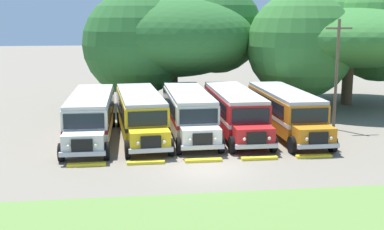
{
  "coord_description": "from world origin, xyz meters",
  "views": [
    {
      "loc": [
        -3.89,
        -24.08,
        7.68
      ],
      "look_at": [
        0.0,
        6.06,
        1.6
      ],
      "focal_mm": 46.57,
      "sensor_mm": 36.0,
      "label": 1
    }
  ],
  "objects_px": {
    "parked_bus_slot_1": "(140,112)",
    "utility_pole": "(337,72)",
    "parked_bus_slot_4": "(285,110)",
    "secondary_tree": "(346,37)",
    "parked_bus_slot_0": "(91,114)",
    "parked_bus_slot_3": "(235,110)",
    "parked_bus_slot_2": "(189,110)",
    "broad_shade_tree": "(172,36)"
  },
  "relations": [
    {
      "from": "parked_bus_slot_3",
      "to": "parked_bus_slot_4",
      "type": "bearing_deg",
      "value": 82.74
    },
    {
      "from": "parked_bus_slot_1",
      "to": "utility_pole",
      "type": "relative_size",
      "value": 1.47
    },
    {
      "from": "parked_bus_slot_0",
      "to": "secondary_tree",
      "type": "bearing_deg",
      "value": 116.83
    },
    {
      "from": "parked_bus_slot_3",
      "to": "parked_bus_slot_1",
      "type": "bearing_deg",
      "value": -89.02
    },
    {
      "from": "parked_bus_slot_1",
      "to": "parked_bus_slot_2",
      "type": "bearing_deg",
      "value": 91.33
    },
    {
      "from": "parked_bus_slot_1",
      "to": "parked_bus_slot_4",
      "type": "relative_size",
      "value": 1.01
    },
    {
      "from": "parked_bus_slot_1",
      "to": "secondary_tree",
      "type": "height_order",
      "value": "secondary_tree"
    },
    {
      "from": "parked_bus_slot_2",
      "to": "broad_shade_tree",
      "type": "height_order",
      "value": "broad_shade_tree"
    },
    {
      "from": "parked_bus_slot_0",
      "to": "parked_bus_slot_4",
      "type": "distance_m",
      "value": 12.62
    },
    {
      "from": "parked_bus_slot_0",
      "to": "parked_bus_slot_1",
      "type": "bearing_deg",
      "value": 95.19
    },
    {
      "from": "parked_bus_slot_0",
      "to": "parked_bus_slot_4",
      "type": "xyz_separation_m",
      "value": [
        12.62,
        -0.06,
        0.0
      ]
    },
    {
      "from": "utility_pole",
      "to": "parked_bus_slot_4",
      "type": "bearing_deg",
      "value": -168.9
    },
    {
      "from": "parked_bus_slot_4",
      "to": "parked_bus_slot_1",
      "type": "bearing_deg",
      "value": -92.58
    },
    {
      "from": "parked_bus_slot_3",
      "to": "parked_bus_slot_4",
      "type": "distance_m",
      "value": 3.34
    },
    {
      "from": "parked_bus_slot_3",
      "to": "parked_bus_slot_0",
      "type": "bearing_deg",
      "value": -87.9
    },
    {
      "from": "parked_bus_slot_2",
      "to": "utility_pole",
      "type": "bearing_deg",
      "value": 90.14
    },
    {
      "from": "parked_bus_slot_1",
      "to": "parked_bus_slot_4",
      "type": "distance_m",
      "value": 9.51
    },
    {
      "from": "parked_bus_slot_0",
      "to": "utility_pole",
      "type": "height_order",
      "value": "utility_pole"
    },
    {
      "from": "broad_shade_tree",
      "to": "parked_bus_slot_1",
      "type": "bearing_deg",
      "value": -104.89
    },
    {
      "from": "parked_bus_slot_4",
      "to": "parked_bus_slot_2",
      "type": "bearing_deg",
      "value": -96.06
    },
    {
      "from": "parked_bus_slot_4",
      "to": "secondary_tree",
      "type": "bearing_deg",
      "value": 139.72
    },
    {
      "from": "parked_bus_slot_0",
      "to": "utility_pole",
      "type": "distance_m",
      "value": 16.54
    },
    {
      "from": "parked_bus_slot_0",
      "to": "broad_shade_tree",
      "type": "relative_size",
      "value": 0.69
    },
    {
      "from": "broad_shade_tree",
      "to": "parked_bus_slot_0",
      "type": "bearing_deg",
      "value": -117.38
    },
    {
      "from": "parked_bus_slot_3",
      "to": "parked_bus_slot_4",
      "type": "relative_size",
      "value": 1.0
    },
    {
      "from": "utility_pole",
      "to": "broad_shade_tree",
      "type": "bearing_deg",
      "value": 131.34
    },
    {
      "from": "parked_bus_slot_3",
      "to": "broad_shade_tree",
      "type": "xyz_separation_m",
      "value": [
        -3.03,
        11.76,
        4.37
      ]
    },
    {
      "from": "parked_bus_slot_2",
      "to": "parked_bus_slot_0",
      "type": "bearing_deg",
      "value": -85.85
    },
    {
      "from": "broad_shade_tree",
      "to": "utility_pole",
      "type": "distance_m",
      "value": 15.37
    },
    {
      "from": "parked_bus_slot_0",
      "to": "secondary_tree",
      "type": "height_order",
      "value": "secondary_tree"
    },
    {
      "from": "parked_bus_slot_1",
      "to": "broad_shade_tree",
      "type": "distance_m",
      "value": 13.05
    },
    {
      "from": "parked_bus_slot_0",
      "to": "utility_pole",
      "type": "xyz_separation_m",
      "value": [
        16.35,
        0.67,
        2.4
      ]
    },
    {
      "from": "parked_bus_slot_4",
      "to": "secondary_tree",
      "type": "relative_size",
      "value": 0.62
    },
    {
      "from": "parked_bus_slot_3",
      "to": "secondary_tree",
      "type": "bearing_deg",
      "value": 129.94
    },
    {
      "from": "parked_bus_slot_4",
      "to": "broad_shade_tree",
      "type": "bearing_deg",
      "value": -153.26
    },
    {
      "from": "parked_bus_slot_4",
      "to": "secondary_tree",
      "type": "xyz_separation_m",
      "value": [
        8.6,
        10.43,
        4.32
      ]
    },
    {
      "from": "broad_shade_tree",
      "to": "utility_pole",
      "type": "height_order",
      "value": "broad_shade_tree"
    },
    {
      "from": "parked_bus_slot_3",
      "to": "utility_pole",
      "type": "xyz_separation_m",
      "value": [
        7.04,
        0.31,
        2.4
      ]
    },
    {
      "from": "parked_bus_slot_1",
      "to": "parked_bus_slot_0",
      "type": "bearing_deg",
      "value": -89.49
    },
    {
      "from": "parked_bus_slot_1",
      "to": "parked_bus_slot_2",
      "type": "relative_size",
      "value": 1.01
    },
    {
      "from": "broad_shade_tree",
      "to": "utility_pole",
      "type": "xyz_separation_m",
      "value": [
        10.07,
        -11.45,
        -1.97
      ]
    },
    {
      "from": "parked_bus_slot_0",
      "to": "utility_pole",
      "type": "relative_size",
      "value": 1.46
    }
  ]
}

